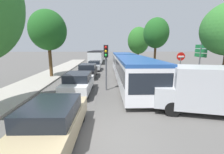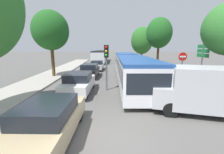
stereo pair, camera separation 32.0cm
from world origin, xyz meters
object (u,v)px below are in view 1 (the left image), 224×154
object	(u,v)px
white_van	(211,89)
tree_right_mid	(156,34)
articulated_bus	(128,65)
queued_car_white	(79,83)
direction_sign_post	(200,56)
tree_left_mid	(49,32)
queued_car_tan	(53,121)
no_entry_sign	(180,64)
traffic_light	(106,57)
tree_right_far	(138,41)
queued_car_black	(88,70)
queued_car_silver	(95,65)
city_bus_rear	(97,55)

from	to	relation	value
white_van	tree_right_mid	xyz separation A→B (m)	(2.09, 14.60, 3.80)
articulated_bus	queued_car_white	world-z (taller)	articulated_bus
direction_sign_post	tree_left_mid	xyz separation A→B (m)	(-13.22, 4.87, 2.25)
direction_sign_post	tree_left_mid	distance (m)	14.27
direction_sign_post	queued_car_tan	bearing A→B (deg)	33.91
tree_right_mid	no_entry_sign	bearing A→B (deg)	-95.80
articulated_bus	direction_sign_post	distance (m)	6.37
traffic_light	tree_right_far	world-z (taller)	tree_right_far
articulated_bus	traffic_light	xyz separation A→B (m)	(-2.26, -4.00, 1.09)
articulated_bus	queued_car_black	size ratio (longest dim) A/B	3.93
white_van	queued_car_white	bearing A→B (deg)	-11.87
traffic_light	tree_left_mid	bearing A→B (deg)	-126.52
queued_car_tan	direction_sign_post	size ratio (longest dim) A/B	1.16
queued_car_tan	tree_right_mid	xyz separation A→B (m)	(9.12, 16.59, 4.31)
articulated_bus	no_entry_sign	bearing A→B (deg)	56.50
no_entry_sign	tree_right_far	bearing A→B (deg)	177.69
queued_car_black	direction_sign_post	size ratio (longest dim) A/B	1.17
queued_car_tan	queued_car_silver	world-z (taller)	queued_car_tan
tree_left_mid	tree_right_far	bearing A→B (deg)	50.86
tree_left_mid	tree_right_mid	xyz separation A→B (m)	(13.04, 5.14, 0.23)
tree_right_mid	tree_right_far	distance (m)	10.74
queued_car_tan	city_bus_rear	bearing A→B (deg)	1.51
white_van	no_entry_sign	size ratio (longest dim) A/B	1.89
queued_car_black	queued_car_silver	world-z (taller)	queued_car_black
queued_car_white	tree_left_mid	world-z (taller)	tree_left_mid
tree_left_mid	tree_right_far	distance (m)	20.45
articulated_bus	queued_car_silver	xyz separation A→B (m)	(-3.80, 6.26, -0.73)
queued_car_white	queued_car_tan	bearing A→B (deg)	-177.41
queued_car_white	queued_car_black	distance (m)	5.78
white_van	queued_car_silver	bearing A→B (deg)	-50.08
queued_car_tan	queued_car_silver	distance (m)	16.46
queued_car_white	tree_right_mid	xyz separation A→B (m)	(9.19, 10.97, 4.30)
city_bus_rear	tree_right_mid	world-z (taller)	tree_right_mid
queued_car_silver	white_van	distance (m)	15.92
traffic_light	tree_right_mid	xyz separation A→B (m)	(7.20, 10.40, 2.54)
white_van	tree_left_mid	size ratio (longest dim) A/B	0.77
queued_car_tan	white_van	size ratio (longest dim) A/B	0.78
city_bus_rear	queued_car_silver	size ratio (longest dim) A/B	2.92
queued_car_silver	tree_right_far	distance (m)	14.35
queued_car_silver	articulated_bus	bearing A→B (deg)	-146.88
queued_car_black	tree_left_mid	size ratio (longest dim) A/B	0.60
queued_car_black	city_bus_rear	bearing A→B (deg)	1.17
traffic_light	no_entry_sign	xyz separation A→B (m)	(6.27, 1.24, -0.62)
city_bus_rear	tree_right_mid	distance (m)	14.92
tree_right_far	queued_car_black	bearing A→B (deg)	-119.55
city_bus_rear	tree_right_mid	bearing A→B (deg)	-139.75
no_entry_sign	tree_right_mid	distance (m)	9.74
queued_car_black	no_entry_sign	distance (m)	9.20
articulated_bus	direction_sign_post	world-z (taller)	direction_sign_post
queued_car_white	tree_right_mid	distance (m)	14.94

